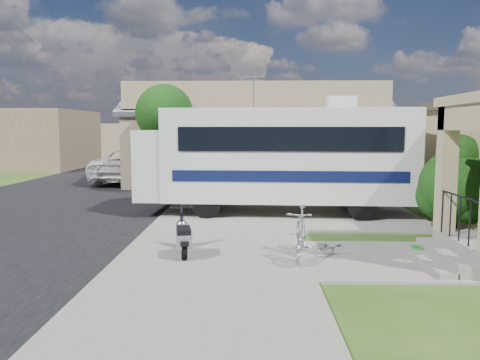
{
  "coord_description": "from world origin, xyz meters",
  "views": [
    {
      "loc": [
        -0.18,
        -10.52,
        2.72
      ],
      "look_at": [
        -0.5,
        2.5,
        1.3
      ],
      "focal_mm": 35.0,
      "sensor_mm": 36.0,
      "label": 1
    }
  ],
  "objects_px": {
    "shrub": "(458,182)",
    "van": "(161,156)",
    "pickup_truck": "(136,166)",
    "garden_hose": "(420,252)",
    "motorhome": "(277,155)",
    "scooter": "(183,237)",
    "bicycle": "(301,236)"
  },
  "relations": [
    {
      "from": "pickup_truck",
      "to": "garden_hose",
      "type": "distance_m",
      "value": 16.78
    },
    {
      "from": "scooter",
      "to": "pickup_truck",
      "type": "relative_size",
      "value": 0.24
    },
    {
      "from": "shrub",
      "to": "scooter",
      "type": "relative_size",
      "value": 1.77
    },
    {
      "from": "garden_hose",
      "to": "motorhome",
      "type": "bearing_deg",
      "value": 119.42
    },
    {
      "from": "van",
      "to": "shrub",
      "type": "bearing_deg",
      "value": -47.79
    },
    {
      "from": "shrub",
      "to": "pickup_truck",
      "type": "relative_size",
      "value": 0.42
    },
    {
      "from": "shrub",
      "to": "van",
      "type": "xyz_separation_m",
      "value": [
        -11.47,
        18.79,
        -0.39
      ]
    },
    {
      "from": "bicycle",
      "to": "garden_hose",
      "type": "relative_size",
      "value": 4.87
    },
    {
      "from": "scooter",
      "to": "pickup_truck",
      "type": "bearing_deg",
      "value": 96.46
    },
    {
      "from": "pickup_truck",
      "to": "garden_hose",
      "type": "xyz_separation_m",
      "value": [
        9.56,
        -13.77,
        -0.77
      ]
    },
    {
      "from": "scooter",
      "to": "pickup_truck",
      "type": "distance_m",
      "value": 14.75
    },
    {
      "from": "bicycle",
      "to": "van",
      "type": "xyz_separation_m",
      "value": [
        -7.06,
        21.6,
        0.41
      ]
    },
    {
      "from": "scooter",
      "to": "van",
      "type": "bearing_deg",
      "value": 90.96
    },
    {
      "from": "scooter",
      "to": "bicycle",
      "type": "xyz_separation_m",
      "value": [
        2.47,
        -0.18,
        0.09
      ]
    },
    {
      "from": "shrub",
      "to": "van",
      "type": "relative_size",
      "value": 0.4
    },
    {
      "from": "motorhome",
      "to": "scooter",
      "type": "relative_size",
      "value": 5.91
    },
    {
      "from": "shrub",
      "to": "scooter",
      "type": "bearing_deg",
      "value": -159.09
    },
    {
      "from": "shrub",
      "to": "scooter",
      "type": "xyz_separation_m",
      "value": [
        -6.88,
        -2.63,
        -0.89
      ]
    },
    {
      "from": "bicycle",
      "to": "pickup_truck",
      "type": "bearing_deg",
      "value": 127.48
    },
    {
      "from": "bicycle",
      "to": "pickup_truck",
      "type": "distance_m",
      "value": 15.84
    },
    {
      "from": "scooter",
      "to": "van",
      "type": "relative_size",
      "value": 0.23
    },
    {
      "from": "pickup_truck",
      "to": "van",
      "type": "height_order",
      "value": "van"
    },
    {
      "from": "motorhome",
      "to": "garden_hose",
      "type": "distance_m",
      "value": 6.02
    },
    {
      "from": "scooter",
      "to": "shrub",
      "type": "bearing_deg",
      "value": 9.78
    },
    {
      "from": "shrub",
      "to": "pickup_truck",
      "type": "bearing_deg",
      "value": 134.78
    },
    {
      "from": "motorhome",
      "to": "scooter",
      "type": "xyz_separation_m",
      "value": [
        -2.28,
        -5.29,
        -1.44
      ]
    },
    {
      "from": "motorhome",
      "to": "garden_hose",
      "type": "height_order",
      "value": "motorhome"
    },
    {
      "from": "pickup_truck",
      "to": "garden_hose",
      "type": "bearing_deg",
      "value": 132.31
    },
    {
      "from": "bicycle",
      "to": "van",
      "type": "bearing_deg",
      "value": 119.64
    },
    {
      "from": "shrub",
      "to": "van",
      "type": "distance_m",
      "value": 22.01
    },
    {
      "from": "shrub",
      "to": "pickup_truck",
      "type": "distance_m",
      "value": 16.1
    },
    {
      "from": "motorhome",
      "to": "pickup_truck",
      "type": "height_order",
      "value": "motorhome"
    }
  ]
}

